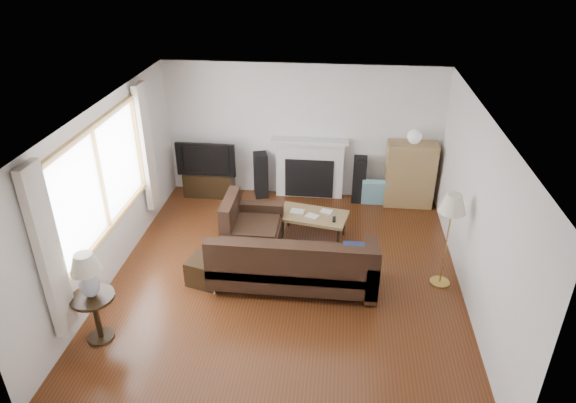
# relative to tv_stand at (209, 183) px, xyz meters

# --- Properties ---
(room) EXTENTS (5.10, 5.60, 2.54)m
(room) POSITION_rel_tv_stand_xyz_m (1.75, -2.50, 1.02)
(room) COLOR #522812
(room) RESTS_ON ground
(window) EXTENTS (0.12, 2.74, 1.54)m
(window) POSITION_rel_tv_stand_xyz_m (-0.70, -2.70, 1.32)
(window) COLOR olive
(window) RESTS_ON room
(curtain_near) EXTENTS (0.10, 0.35, 2.10)m
(curtain_near) POSITION_rel_tv_stand_xyz_m (-0.65, -4.22, 1.17)
(curtain_near) COLOR silver
(curtain_near) RESTS_ON room
(curtain_far) EXTENTS (0.10, 0.35, 2.10)m
(curtain_far) POSITION_rel_tv_stand_xyz_m (-0.65, -1.18, 1.17)
(curtain_far) COLOR silver
(curtain_far) RESTS_ON room
(fireplace) EXTENTS (1.40, 0.26, 1.15)m
(fireplace) POSITION_rel_tv_stand_xyz_m (1.90, 0.14, 0.35)
(fireplace) COLOR white
(fireplace) RESTS_ON room
(tv_stand) EXTENTS (0.91, 0.41, 0.46)m
(tv_stand) POSITION_rel_tv_stand_xyz_m (0.00, 0.00, 0.00)
(tv_stand) COLOR black
(tv_stand) RESTS_ON ground
(television) EXTENTS (1.10, 0.14, 0.63)m
(television) POSITION_rel_tv_stand_xyz_m (0.00, 0.00, 0.55)
(television) COLOR black
(television) RESTS_ON tv_stand
(speaker_left) EXTENTS (0.31, 0.35, 0.86)m
(speaker_left) POSITION_rel_tv_stand_xyz_m (0.99, 0.05, 0.20)
(speaker_left) COLOR black
(speaker_left) RESTS_ON ground
(speaker_right) EXTENTS (0.25, 0.30, 0.86)m
(speaker_right) POSITION_rel_tv_stand_xyz_m (2.82, 0.05, 0.20)
(speaker_right) COLOR black
(speaker_right) RESTS_ON ground
(bookshelf) EXTENTS (0.87, 0.41, 1.19)m
(bookshelf) POSITION_rel_tv_stand_xyz_m (3.72, 0.01, 0.37)
(bookshelf) COLOR #9F7E4A
(bookshelf) RESTS_ON ground
(globe_lamp) EXTENTS (0.25, 0.25, 0.25)m
(globe_lamp) POSITION_rel_tv_stand_xyz_m (3.72, 0.01, 1.09)
(globe_lamp) COLOR white
(globe_lamp) RESTS_ON bookshelf
(sectional_sofa) EXTENTS (2.53, 1.85, 0.82)m
(sectional_sofa) POSITION_rel_tv_stand_xyz_m (1.87, -2.64, 0.18)
(sectional_sofa) COLOR black
(sectional_sofa) RESTS_ON ground
(coffee_table) EXTENTS (1.21, 0.81, 0.43)m
(coffee_table) POSITION_rel_tv_stand_xyz_m (2.05, -1.34, -0.01)
(coffee_table) COLOR olive
(coffee_table) RESTS_ON ground
(footstool) EXTENTS (0.55, 0.55, 0.38)m
(footstool) POSITION_rel_tv_stand_xyz_m (0.61, -2.71, -0.04)
(footstool) COLOR black
(footstool) RESTS_ON ground
(floor_lamp) EXTENTS (0.48, 0.48, 1.44)m
(floor_lamp) POSITION_rel_tv_stand_xyz_m (3.97, -2.39, 0.49)
(floor_lamp) COLOR #B4913E
(floor_lamp) RESTS_ON ground
(side_table) EXTENTS (0.52, 0.52, 0.65)m
(side_table) POSITION_rel_tv_stand_xyz_m (-0.40, -4.00, 0.10)
(side_table) COLOR black
(side_table) RESTS_ON ground
(table_lamp) EXTENTS (0.36, 0.36, 0.58)m
(table_lamp) POSITION_rel_tv_stand_xyz_m (-0.40, -4.00, 0.72)
(table_lamp) COLOR silver
(table_lamp) RESTS_ON side_table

